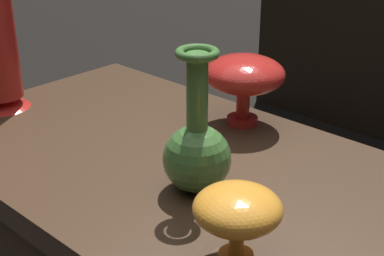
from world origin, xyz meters
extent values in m
cube|color=#422D1E|center=(0.00, 0.00, 0.78)|extent=(1.20, 0.64, 0.05)
sphere|color=#477A38|center=(0.08, -0.06, 0.86)|extent=(0.12, 0.12, 0.12)
cylinder|color=#477A38|center=(0.08, -0.06, 0.98)|extent=(0.04, 0.04, 0.14)
torus|color=#477A38|center=(0.08, -0.06, 1.06)|extent=(0.07, 0.07, 0.01)
cylinder|color=orange|center=(0.26, -0.17, 0.84)|extent=(0.02, 0.02, 0.05)
ellipsoid|color=orange|center=(0.26, -0.17, 0.89)|extent=(0.13, 0.13, 0.06)
cone|color=red|center=(-0.53, -0.09, 0.81)|extent=(0.13, 0.13, 0.03)
cylinder|color=red|center=(-0.05, 0.23, 0.81)|extent=(0.07, 0.07, 0.02)
cylinder|color=red|center=(-0.05, 0.23, 0.85)|extent=(0.03, 0.03, 0.06)
ellipsoid|color=red|center=(-0.05, 0.23, 0.92)|extent=(0.18, 0.18, 0.08)
camera|label=1|loc=(0.68, -0.72, 1.33)|focal=53.18mm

